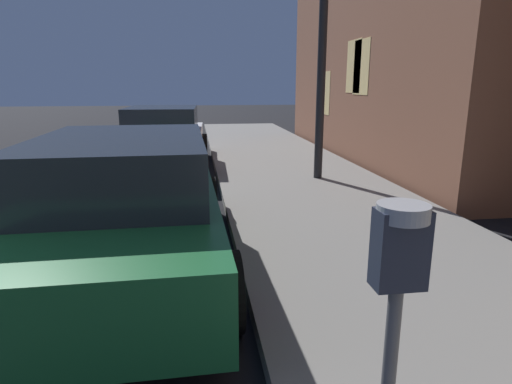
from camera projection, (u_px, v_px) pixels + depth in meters
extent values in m
cube|color=#232838|center=(400.00, 249.00, 1.56)|extent=(0.19, 0.11, 0.30)
cylinder|color=#999EA5|center=(403.00, 212.00, 1.53)|extent=(0.19, 0.19, 0.06)
cube|color=black|center=(386.00, 239.00, 1.55)|extent=(0.01, 0.08, 0.11)
cube|color=#19592D|center=(128.00, 216.00, 4.54)|extent=(1.90, 4.59, 0.64)
cube|color=#1E2328|center=(122.00, 165.00, 4.28)|extent=(1.64, 2.53, 0.56)
cylinder|color=black|center=(73.00, 206.00, 5.81)|extent=(0.23, 0.66, 0.66)
cylinder|color=black|center=(208.00, 200.00, 6.09)|extent=(0.23, 0.66, 0.66)
cylinder|color=black|center=(227.00, 292.00, 3.39)|extent=(0.23, 0.66, 0.66)
cube|color=silver|center=(164.00, 145.00, 9.98)|extent=(1.89, 4.41, 0.64)
cube|color=#1E2328|center=(163.00, 119.00, 9.86)|extent=(1.60, 2.17, 0.56)
cylinder|color=black|center=(136.00, 147.00, 11.25)|extent=(0.24, 0.67, 0.66)
cylinder|color=black|center=(203.00, 146.00, 11.43)|extent=(0.24, 0.67, 0.66)
cylinder|color=black|center=(113.00, 166.00, 8.65)|extent=(0.24, 0.67, 0.66)
cylinder|color=black|center=(201.00, 164.00, 8.82)|extent=(0.24, 0.67, 0.66)
cylinder|color=black|center=(323.00, 21.00, 7.73)|extent=(0.16, 0.16, 5.78)
cube|color=#F2D17F|center=(355.00, 67.00, 10.00)|extent=(0.06, 0.90, 1.20)
cube|color=#F2D17F|center=(326.00, 93.00, 12.26)|extent=(0.06, 0.90, 1.20)
cube|color=#F2D17F|center=(362.00, 67.00, 9.55)|extent=(0.06, 0.90, 1.20)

